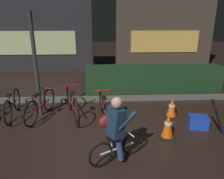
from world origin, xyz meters
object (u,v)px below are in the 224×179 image
object	(u,v)px
parked_bike_right_mid	(104,107)
closed_umbrella	(217,117)
street_post	(36,67)
blue_crate	(198,122)
parked_bike_left_mid	(12,105)
cyclist	(116,129)
traffic_cone_near	(168,126)
parked_bike_center_right	(72,104)
parked_bike_center_left	(40,106)
traffic_cone_far	(172,107)

from	to	relation	value
parked_bike_right_mid	closed_umbrella	world-z (taller)	closed_umbrella
parked_bike_right_mid	closed_umbrella	bearing A→B (deg)	-115.89
street_post	blue_crate	bearing A→B (deg)	-12.82
parked_bike_left_mid	cyclist	distance (m)	3.27
street_post	parked_bike_right_mid	size ratio (longest dim) A/B	1.76
traffic_cone_near	blue_crate	distance (m)	0.96
street_post	closed_umbrella	xyz separation A→B (m)	(4.26, -1.15, -0.93)
parked_bike_center_right	parked_bike_left_mid	bearing A→B (deg)	69.76
closed_umbrella	parked_bike_right_mid	bearing A→B (deg)	7.13
parked_bike_left_mid	parked_bike_right_mid	bearing A→B (deg)	-103.58
parked_bike_right_mid	blue_crate	world-z (taller)	parked_bike_right_mid
closed_umbrella	cyclist	bearing A→B (deg)	46.01
parked_bike_center_left	blue_crate	bearing A→B (deg)	-88.11
cyclist	closed_umbrella	distance (m)	2.52
parked_bike_center_left	blue_crate	world-z (taller)	parked_bike_center_left
blue_crate	cyclist	distance (m)	2.39
cyclist	closed_umbrella	size ratio (longest dim) A/B	1.47
blue_crate	closed_umbrella	distance (m)	0.47
street_post	parked_bike_right_mid	world-z (taller)	street_post
traffic_cone_near	parked_bike_center_left	bearing A→B (deg)	159.43
parked_bike_left_mid	street_post	bearing A→B (deg)	-92.86
cyclist	street_post	bearing A→B (deg)	103.49
blue_crate	parked_bike_right_mid	bearing A→B (deg)	165.00
traffic_cone_near	closed_umbrella	xyz separation A→B (m)	(1.16, 0.15, 0.12)
parked_bike_center_left	traffic_cone_far	size ratio (longest dim) A/B	2.92
street_post	cyclist	bearing A→B (deg)	-46.85
cyclist	parked_bike_left_mid	bearing A→B (deg)	113.33
parked_bike_left_mid	traffic_cone_far	size ratio (longest dim) A/B	2.87
blue_crate	cyclist	xyz separation A→B (m)	(-2.06, -1.13, 0.48)
parked_bike_left_mid	traffic_cone_far	world-z (taller)	parked_bike_left_mid
parked_bike_left_mid	parked_bike_center_right	distance (m)	1.59
traffic_cone_near	traffic_cone_far	distance (m)	1.11
parked_bike_center_left	traffic_cone_far	world-z (taller)	parked_bike_center_left
parked_bike_right_mid	closed_umbrella	size ratio (longest dim) A/B	1.78
traffic_cone_far	street_post	bearing A→B (deg)	175.59
street_post	closed_umbrella	size ratio (longest dim) A/B	3.14
traffic_cone_far	traffic_cone_near	bearing A→B (deg)	-112.04
parked_bike_center_left	parked_bike_right_mid	distance (m)	1.65
street_post	parked_bike_center_right	size ratio (longest dim) A/B	1.58
parked_bike_left_mid	parked_bike_center_right	xyz separation A→B (m)	(1.59, -0.08, 0.04)
traffic_cone_far	cyclist	bearing A→B (deg)	-132.55
cyclist	traffic_cone_near	bearing A→B (deg)	1.63
street_post	parked_bike_right_mid	bearing A→B (deg)	-9.88
parked_bike_center_right	parked_bike_right_mid	world-z (taller)	parked_bike_center_right
parked_bike_center_right	traffic_cone_near	xyz separation A→B (m)	(2.21, -1.15, -0.08)
cyclist	parked_bike_right_mid	bearing A→B (deg)	66.88
parked_bike_right_mid	traffic_cone_near	xyz separation A→B (m)	(1.39, -1.00, -0.04)
parked_bike_left_mid	traffic_cone_near	distance (m)	3.99
parked_bike_right_mid	blue_crate	distance (m)	2.34
closed_umbrella	street_post	bearing A→B (deg)	10.49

